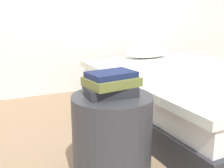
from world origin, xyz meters
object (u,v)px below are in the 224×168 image
book_olive (112,82)px  side_table (112,140)px  bed (192,94)px  book_charcoal (111,92)px  book_navy (111,75)px

book_olive → side_table: bearing=-98.7°
bed → book_olive: size_ratio=7.38×
book_charcoal → book_olive: book_olive is taller
book_olive → book_charcoal: bearing=-131.5°
side_table → book_olive: (0.00, 0.01, 0.35)m
bed → book_navy: 1.35m
book_charcoal → book_olive: (0.01, 0.01, 0.05)m
bed → book_navy: (-1.13, -0.61, 0.42)m
bed → side_table: 1.29m
book_navy → book_olive: bearing=-56.2°
side_table → bed: bearing=28.9°
side_table → book_olive: 0.35m
bed → book_olive: 1.34m
bed → book_charcoal: bed is taller
side_table → book_olive: size_ratio=1.96×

